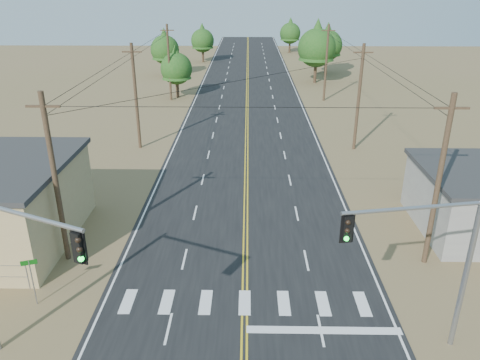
{
  "coord_description": "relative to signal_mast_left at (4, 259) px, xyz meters",
  "views": [
    {
      "loc": [
        0.09,
        -11.5,
        15.19
      ],
      "look_at": [
        -0.37,
        15.81,
        3.5
      ],
      "focal_mm": 35.0,
      "sensor_mm": 36.0,
      "label": 1
    }
  ],
  "objects": [
    {
      "name": "signal_mast_left",
      "position": [
        0.0,
        0.0,
        0.0
      ],
      "size": [
        5.8,
        2.8,
        7.71
      ],
      "rotation": [
        0.0,
        0.0,
        -0.42
      ],
      "color": "gray",
      "rests_on": "ground"
    },
    {
      "name": "utility_pole_left_mid",
      "position": [
        -1.14,
        28.17,
        -0.09
      ],
      "size": [
        1.8,
        0.3,
        10.0
      ],
      "color": "#4C3826",
      "rests_on": "ground"
    },
    {
      "name": "signal_mast_right",
      "position": [
        17.06,
        1.12,
        -0.27
      ],
      "size": [
        5.87,
        1.39,
        7.31
      ],
      "rotation": [
        0.0,
        0.0,
        0.18
      ],
      "color": "gray",
      "rests_on": "ground"
    },
    {
      "name": "tree_right_near",
      "position": [
        20.19,
        60.29,
        0.86
      ],
      "size": [
        5.95,
        5.95,
        9.91
      ],
      "color": "#3F2D1E",
      "rests_on": "ground"
    },
    {
      "name": "tree_right_mid",
      "position": [
        23.16,
        68.74,
        0.12
      ],
      "size": [
        5.22,
        5.22,
        8.71
      ],
      "color": "#3F2D1E",
      "rests_on": "ground"
    },
    {
      "name": "utility_pole_left_far",
      "position": [
        -1.14,
        48.17,
        -0.09
      ],
      "size": [
        1.8,
        0.3,
        10.0
      ],
      "color": "#4C3826",
      "rests_on": "ground"
    },
    {
      "name": "tree_left_mid",
      "position": [
        -4.64,
        65.7,
        -0.32
      ],
      "size": [
        4.8,
        4.8,
        8.0
      ],
      "color": "#3F2D1E",
      "rests_on": "ground"
    },
    {
      "name": "utility_pole_right_near",
      "position": [
        19.86,
        8.17,
        -0.09
      ],
      "size": [
        1.8,
        0.3,
        10.0
      ],
      "color": "#4C3826",
      "rests_on": "ground"
    },
    {
      "name": "tree_left_far",
      "position": [
        0.36,
        80.69,
        -0.57
      ],
      "size": [
        4.55,
        4.55,
        7.59
      ],
      "color": "#3F2D1E",
      "rests_on": "ground"
    },
    {
      "name": "road",
      "position": [
        9.36,
        26.17,
        -5.2
      ],
      "size": [
        15.0,
        200.0,
        0.02
      ],
      "primitive_type": "cube",
      "color": "black",
      "rests_on": "ground"
    },
    {
      "name": "tree_left_near",
      "position": [
        -0.45,
        49.79,
        -0.78
      ],
      "size": [
        4.34,
        4.34,
        7.24
      ],
      "color": "#3F2D1E",
      "rests_on": "ground"
    },
    {
      "name": "utility_pole_right_mid",
      "position": [
        19.86,
        28.17,
        -0.09
      ],
      "size": [
        1.8,
        0.3,
        10.0
      ],
      "color": "#4C3826",
      "rests_on": "ground"
    },
    {
      "name": "utility_pole_right_far",
      "position": [
        19.86,
        48.17,
        -0.09
      ],
      "size": [
        1.8,
        0.3,
        10.0
      ],
      "color": "#4C3826",
      "rests_on": "ground"
    },
    {
      "name": "utility_pole_left_near",
      "position": [
        -1.14,
        8.17,
        -0.09
      ],
      "size": [
        1.8,
        0.3,
        10.0
      ],
      "color": "#4C3826",
      "rests_on": "ground"
    },
    {
      "name": "street_sign",
      "position": [
        -1.23,
        3.92,
        -3.47
      ],
      "size": [
        0.74,
        0.27,
        2.6
      ],
      "rotation": [
        0.0,
        0.0,
        0.32
      ],
      "color": "gray",
      "rests_on": "ground"
    },
    {
      "name": "tree_right_far",
      "position": [
        18.86,
        94.41,
        -0.5
      ],
      "size": [
        4.62,
        4.62,
        7.7
      ],
      "color": "#3F2D1E",
      "rests_on": "ground"
    }
  ]
}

